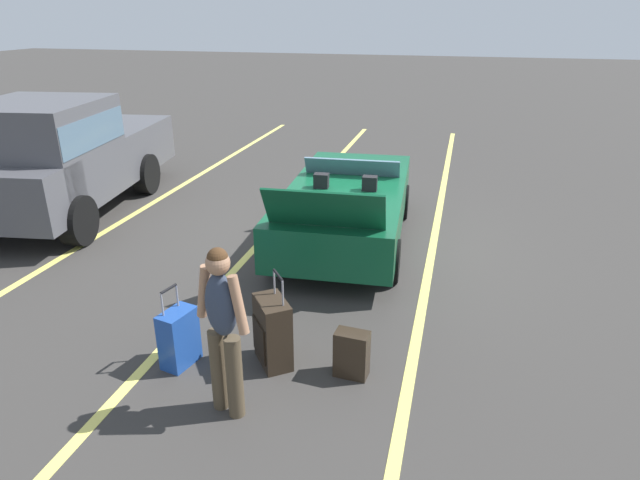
{
  "coord_description": "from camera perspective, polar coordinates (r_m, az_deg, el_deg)",
  "views": [
    {
      "loc": [
        -8.02,
        -1.65,
        3.45
      ],
      "look_at": [
        -1.8,
        -0.03,
        0.75
      ],
      "focal_mm": 30.8,
      "sensor_mm": 36.0,
      "label": 1
    }
  ],
  "objects": [
    {
      "name": "ground_plane",
      "position": [
        8.89,
        2.72,
        -0.09
      ],
      "size": [
        80.0,
        80.0,
        0.0
      ],
      "primitive_type": "plane",
      "color": "#383533"
    },
    {
      "name": "lot_line_near",
      "position": [
        8.74,
        11.58,
        -0.97
      ],
      "size": [
        18.0,
        0.12,
        0.01
      ],
      "primitive_type": "cube",
      "color": "#EAE066",
      "rests_on": "ground_plane"
    },
    {
      "name": "lot_line_mid",
      "position": [
        9.23,
        -5.34,
        0.72
      ],
      "size": [
        18.0,
        0.12,
        0.01
      ],
      "primitive_type": "cube",
      "color": "#EAE066",
      "rests_on": "ground_plane"
    },
    {
      "name": "lot_line_far",
      "position": [
        10.42,
        -19.48,
        2.08
      ],
      "size": [
        18.0,
        0.12,
        0.01
      ],
      "primitive_type": "cube",
      "color": "#EAE066",
      "rests_on": "ground_plane"
    },
    {
      "name": "convertible_car",
      "position": [
        8.86,
        2.98,
        3.93
      ],
      "size": [
        4.31,
        2.03,
        1.5
      ],
      "rotation": [
        0.0,
        0.0,
        0.06
      ],
      "color": "#0F4C2D",
      "rests_on": "ground_plane"
    },
    {
      "name": "suitcase_large_black",
      "position": [
        5.78,
        -4.97,
        -9.52
      ],
      "size": [
        0.55,
        0.51,
        1.03
      ],
      "rotation": [
        0.0,
        0.0,
        2.22
      ],
      "color": "#2D2319",
      "rests_on": "ground_plane"
    },
    {
      "name": "suitcase_medium_bright",
      "position": [
        5.96,
        -14.44,
        -9.81
      ],
      "size": [
        0.44,
        0.33,
        0.88
      ],
      "rotation": [
        0.0,
        0.0,
        4.48
      ],
      "color": "#1E479E",
      "rests_on": "ground_plane"
    },
    {
      "name": "suitcase_small_carryon",
      "position": [
        5.65,
        3.31,
        -11.75
      ],
      "size": [
        0.23,
        0.36,
        0.5
      ],
      "rotation": [
        0.0,
        0.0,
        6.19
      ],
      "color": "#2D2319",
      "rests_on": "ground_plane"
    },
    {
      "name": "traveler_person",
      "position": [
        4.9,
        -10.08,
        -8.58
      ],
      "size": [
        0.32,
        0.59,
        1.65
      ],
      "rotation": [
        0.0,
        0.0,
        -0.36
      ],
      "color": "#4C3F2D",
      "rests_on": "ground_plane"
    },
    {
      "name": "parked_pickup_truck_near",
      "position": [
        10.75,
        -25.34,
        8.01
      ],
      "size": [
        5.22,
        2.65,
        2.1
      ],
      "rotation": [
        0.0,
        0.0,
        3.29
      ],
      "color": "#4C4C51",
      "rests_on": "ground_plane"
    }
  ]
}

